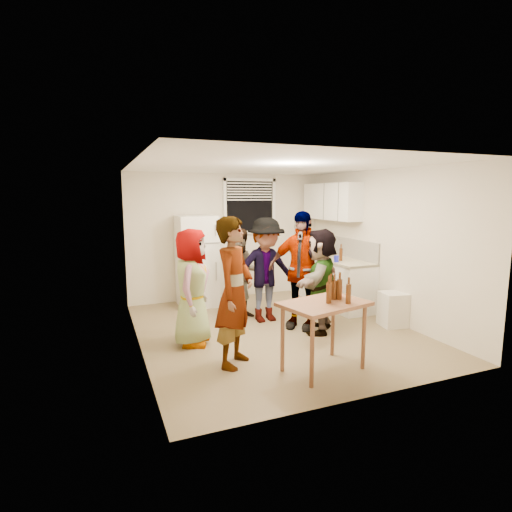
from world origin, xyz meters
name	(u,v)px	position (x,y,z in m)	size (l,w,h in m)	color
room	(274,330)	(0.00, 0.00, 0.00)	(4.00, 4.50, 2.50)	beige
window	(250,206)	(0.45, 2.21, 1.85)	(1.12, 0.10, 1.06)	white
refrigerator	(197,261)	(-0.75, 1.88, 0.85)	(0.70, 0.70, 1.70)	white
counter_lower	(329,280)	(1.70, 1.15, 0.43)	(0.60, 2.20, 0.86)	white
countertop	(330,257)	(1.70, 1.15, 0.88)	(0.64, 2.22, 0.04)	beige
backsplash	(342,246)	(1.99, 1.15, 1.08)	(0.03, 2.20, 0.36)	beige
upper_cabinets	(331,202)	(1.83, 1.35, 1.95)	(0.34, 1.60, 0.70)	white
kettle	(326,256)	(1.65, 1.19, 0.90)	(0.24, 0.20, 0.20)	silver
paper_towel	(326,256)	(1.68, 1.24, 0.90)	(0.12, 0.12, 0.26)	white
wine_bottle	(311,251)	(1.75, 1.97, 0.90)	(0.08, 0.08, 0.30)	black
beer_bottle_counter	(341,261)	(1.60, 0.63, 0.90)	(0.06, 0.06, 0.23)	#47230C
blue_cup	(336,262)	(1.44, 0.53, 0.90)	(0.09, 0.09, 0.12)	#1B20BB
picture_frame	(323,248)	(1.92, 1.75, 0.97)	(0.02, 0.18, 0.15)	tan
trash_bin	(393,311)	(1.84, -0.51, 0.25)	(0.37, 0.37, 0.54)	silver
serving_table	(323,370)	(-0.05, -1.50, 0.00)	(0.99, 0.66, 0.83)	brown
beer_bottle_table	(339,299)	(0.18, -1.46, 0.83)	(0.06, 0.06, 0.25)	#47230C
red_cup	(338,297)	(0.23, -1.37, 0.83)	(0.10, 0.10, 0.13)	red
guest_grey	(193,343)	(-1.29, -0.07, 0.00)	(0.79, 1.63, 0.52)	gray
guest_stripe	(235,364)	(-0.97, -0.95, 0.00)	(0.67, 1.83, 0.44)	#141933
guest_back_left	(242,317)	(-0.23, 0.82, 0.00)	(0.74, 1.52, 0.57)	brown
guest_back_right	(266,320)	(0.07, 0.50, 0.00)	(1.11, 1.72, 0.64)	#3C3C41
guest_black	(300,327)	(0.44, -0.02, 0.00)	(1.08, 1.84, 0.45)	black
guest_orange	(319,331)	(0.64, -0.28, 0.00)	(1.47, 1.58, 0.47)	#DC8555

